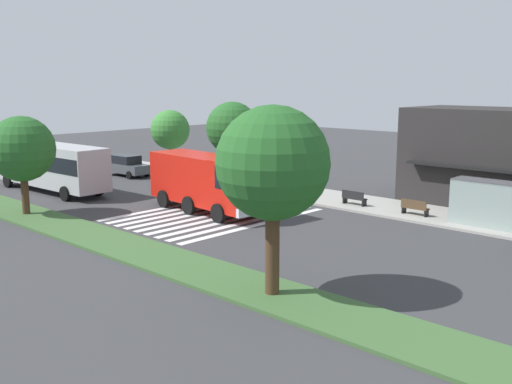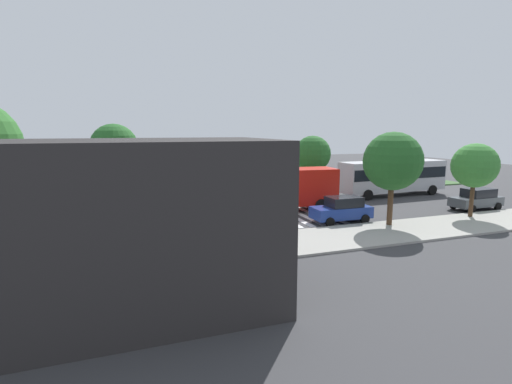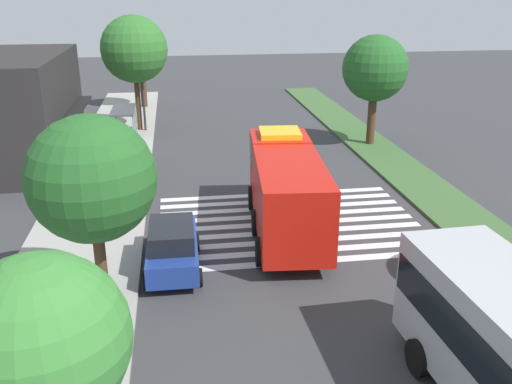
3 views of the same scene
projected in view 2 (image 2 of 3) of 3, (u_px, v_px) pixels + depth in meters
name	position (u px, v px, depth m)	size (l,w,h in m)	color
ground_plane	(243.00, 213.00, 29.81)	(120.00, 120.00, 0.00)	#38383A
sidewalk	(289.00, 243.00, 21.80)	(60.00, 4.72, 0.14)	#9E9B93
median_strip	(219.00, 196.00, 37.00)	(60.00, 3.00, 0.14)	#3D6033
crosswalk	(270.00, 211.00, 30.57)	(7.65, 11.25, 0.01)	silver
fire_truck	(279.00, 187.00, 30.16)	(9.01, 3.44, 3.68)	red
parked_car_west	(477.00, 199.00, 31.11)	(4.40, 2.08, 1.75)	#474C51
parked_car_mid	(342.00, 209.00, 26.87)	(4.24, 2.05, 1.82)	navy
transit_bus	(393.00, 175.00, 37.56)	(11.37, 3.20, 3.42)	#B2B2B7
bus_stop_shelter	(85.00, 223.00, 18.92)	(3.50, 1.40, 2.46)	#4C4C51
bench_near_shelter	(167.00, 241.00, 20.44)	(1.60, 0.50, 0.90)	#4C3823
bench_west_of_shelter	(242.00, 234.00, 21.83)	(1.60, 0.50, 0.90)	black
storefront_building	(112.00, 228.00, 13.34)	(11.66, 6.63, 6.16)	#282626
sidewalk_tree_far_west	(475.00, 166.00, 27.53)	(3.22, 3.22, 5.39)	#47301E
sidewalk_tree_west	(393.00, 161.00, 25.03)	(3.86, 3.86, 6.23)	#47301E
median_tree_far_west	(312.00, 154.00, 39.73)	(3.80, 3.80, 5.73)	#47301E
median_tree_west	(114.00, 148.00, 33.13)	(4.10, 4.10, 6.87)	#47301E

